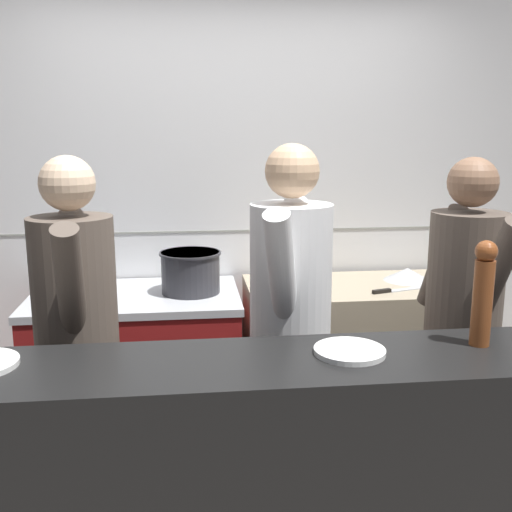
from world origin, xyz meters
The scene contains 13 objects.
wall_back_tiled centered at (0.00, 1.52, 1.30)m, with size 8.00×0.06×2.60m.
oven_range centered at (-0.59, 1.12, 0.44)m, with size 1.13×0.71×0.87m.
prep_counter centered at (0.70, 1.12, 0.44)m, with size 1.33×0.65×0.89m.
pass_counter centered at (0.11, -0.26, 0.51)m, with size 3.35×0.45×1.02m.
stock_pot centered at (-0.85, 1.11, 0.99)m, with size 0.33×0.33×0.23m.
sauce_pot centered at (-0.28, 1.12, 0.99)m, with size 0.34×0.34×0.23m.
mixing_bowl_steel centered at (0.98, 1.19, 0.92)m, with size 0.27×0.27×0.07m.
chefs_knife centered at (0.84, 0.97, 0.89)m, with size 0.38×0.14×0.02m.
plated_dish_appetiser centered at (0.23, -0.24, 1.03)m, with size 0.24×0.24×0.02m.
pepper_mill centered at (0.70, -0.21, 1.21)m, with size 0.08×0.08×0.37m.
chef_head_cook centered at (-0.75, 0.33, 0.92)m, with size 0.38×0.73×1.66m.
chef_sous centered at (0.13, 0.34, 0.94)m, with size 0.44×0.73×1.70m.
chef_line centered at (0.93, 0.37, 0.91)m, with size 0.37×0.72×1.64m.
Camera 1 is at (-0.30, -2.07, 1.75)m, focal length 42.00 mm.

